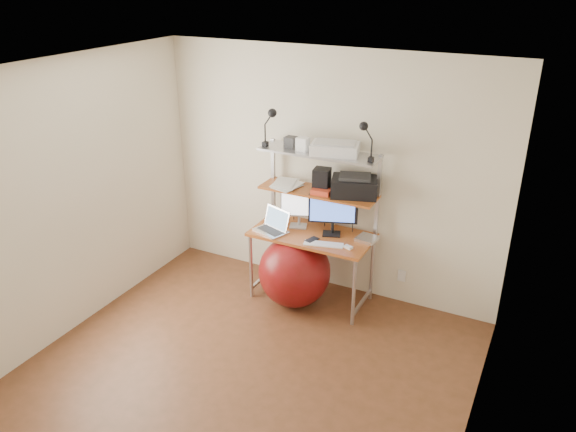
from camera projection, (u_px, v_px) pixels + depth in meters
name	position (u px, v px, depth m)	size (l,w,h in m)	color
room	(233.00, 247.00, 4.18)	(3.60, 3.60, 3.60)	brown
computer_desk	(315.00, 211.00, 5.53)	(1.20, 0.60, 1.57)	#AA5E21
wall_outlet	(402.00, 276.00, 5.68)	(0.08, 0.01, 0.12)	white
monitor_silver	(299.00, 206.00, 5.64)	(0.37, 0.19, 0.42)	silver
monitor_black	(333.00, 211.00, 5.46)	(0.47, 0.21, 0.48)	black
laptop	(274.00, 226.00, 5.61)	(0.39, 0.35, 0.28)	silver
keyboard	(323.00, 244.00, 5.34)	(0.38, 0.11, 0.01)	white
mouse	(348.00, 247.00, 5.27)	(0.08, 0.05, 0.02)	white
mac_mini	(367.00, 239.00, 5.42)	(0.19, 0.19, 0.04)	silver
phone	(312.00, 240.00, 5.42)	(0.08, 0.14, 0.01)	black
printer	(355.00, 186.00, 5.35)	(0.50, 0.41, 0.21)	black
nas_cube	(322.00, 180.00, 5.46)	(0.16, 0.16, 0.23)	black
red_box	(321.00, 192.00, 5.41)	(0.18, 0.12, 0.05)	red
scanner	(335.00, 148.00, 5.26)	(0.50, 0.39, 0.12)	white
box_white	(303.00, 144.00, 5.34)	(0.11, 0.09, 0.13)	white
box_grey	(291.00, 142.00, 5.45)	(0.10, 0.10, 0.10)	#313133
clip_lamp_left	(271.00, 119.00, 5.35)	(0.15, 0.09, 0.39)	black
clip_lamp_right	(365.00, 133.00, 4.97)	(0.14, 0.08, 0.36)	black
exercise_ball	(295.00, 272.00, 5.63)	(0.73, 0.73, 0.73)	maroon
paper_stack	(286.00, 184.00, 5.64)	(0.33, 0.41, 0.02)	white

